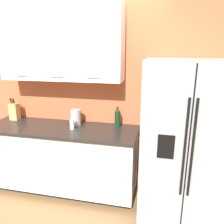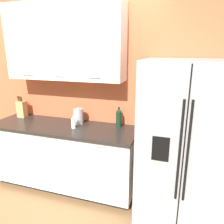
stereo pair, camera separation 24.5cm
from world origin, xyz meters
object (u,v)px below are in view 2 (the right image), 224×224
object	(u,v)px
refrigerator	(183,144)
soap_dispenser	(73,123)
knife_block	(22,109)
wine_bottle	(119,118)
steel_canister	(78,116)

from	to	relation	value
refrigerator	soap_dispenser	bearing A→B (deg)	178.04
refrigerator	knife_block	size ratio (longest dim) A/B	5.54
wine_bottle	soap_dispenser	distance (m)	0.59
wine_bottle	steel_canister	bearing A→B (deg)	-175.81
refrigerator	knife_block	distance (m)	2.32
knife_block	wine_bottle	size ratio (longest dim) A/B	1.22
wine_bottle	soap_dispenser	world-z (taller)	wine_bottle
refrigerator	wine_bottle	xyz separation A→B (m)	(-0.81, 0.27, 0.14)
refrigerator	soap_dispenser	distance (m)	1.35
knife_block	steel_canister	world-z (taller)	knife_block
knife_block	refrigerator	bearing A→B (deg)	-6.03
steel_canister	knife_block	bearing A→B (deg)	178.94
wine_bottle	steel_canister	xyz separation A→B (m)	(-0.56, -0.04, -0.02)
refrigerator	steel_canister	bearing A→B (deg)	170.61
knife_block	steel_canister	size ratio (longest dim) A/B	1.43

